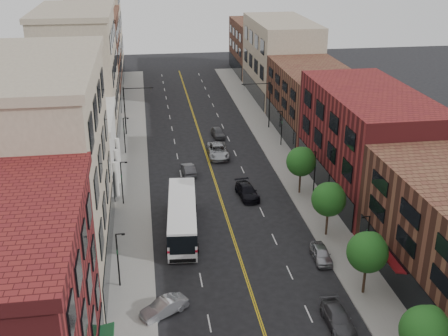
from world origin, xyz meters
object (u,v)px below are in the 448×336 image
car_angle_b (164,307)px  car_lane_behind (189,169)px  car_lane_c (218,133)px  car_lane_a (247,191)px  car_lane_b (218,151)px  car_parked_mid (338,318)px  city_bus (182,215)px  car_parked_far (321,254)px

car_angle_b → car_lane_behind: size_ratio=0.98×
car_lane_behind → car_lane_c: (5.57, 13.49, 0.02)m
car_angle_b → car_lane_a: car_lane_a is taller
car_lane_b → car_angle_b: bearing=-103.8°
car_lane_behind → car_lane_a: (6.10, -7.61, 0.04)m
car_angle_b → car_lane_behind: 28.27m
car_parked_mid → city_bus: bearing=121.7°
car_parked_far → car_lane_a: car_lane_a is taller
car_lane_a → car_lane_c: car_lane_a is taller
car_parked_far → car_lane_c: (-4.84, 35.45, 0.02)m
car_angle_b → car_parked_mid: car_angle_b is taller
car_parked_far → car_lane_b: bearing=104.7°
car_parked_far → car_lane_b: car_lane_b is taller
car_lane_a → car_lane_b: (-1.58, 13.16, 0.12)m
car_parked_far → car_parked_mid: bearing=-97.2°
car_lane_behind → car_lane_b: car_lane_b is taller
city_bus → car_lane_a: size_ratio=2.63×
car_angle_b → car_lane_a: (10.48, 20.33, 0.06)m
car_angle_b → car_lane_b: 34.65m
car_lane_behind → car_lane_a: size_ratio=0.83×
city_bus → car_lane_a: bearing=46.0°
car_lane_behind → car_lane_b: (4.51, 5.55, 0.16)m
car_lane_behind → car_lane_b: bearing=-134.2°
city_bus → car_lane_behind: 14.90m
car_lane_b → car_lane_a: bearing=-82.1°
car_parked_mid → car_lane_behind: 32.50m
city_bus → car_lane_c: size_ratio=3.20×
car_lane_a → car_parked_far: bearing=-79.5°
car_parked_mid → car_lane_behind: car_lane_behind is taller
car_lane_a → car_lane_c: 21.11m
car_parked_mid → car_lane_b: car_lane_b is taller
car_parked_far → car_lane_c: 35.78m
city_bus → car_lane_b: (6.41, 20.28, -1.07)m
city_bus → car_lane_a: city_bus is taller
car_parked_far → car_angle_b: bearing=-155.5°
city_bus → car_angle_b: (-2.49, -13.21, -1.24)m
car_lane_c → car_lane_behind: bearing=-117.7°
city_bus → car_parked_mid: bearing=-52.8°
city_bus → car_parked_far: size_ratio=3.32×
car_lane_a → car_lane_c: (-0.52, 21.10, -0.03)m
city_bus → car_lane_c: city_bus is taller
car_lane_b → car_lane_behind: bearing=-128.0°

